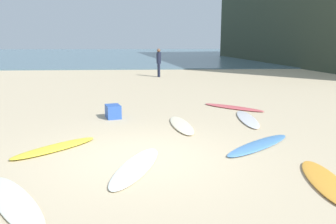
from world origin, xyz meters
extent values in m
plane|color=#C6B28E|center=(0.00, 0.00, 0.00)|extent=(120.00, 120.00, 0.00)
cube|color=slate|center=(0.00, 39.44, 0.04)|extent=(120.00, 40.00, 0.08)
ellipsoid|color=silver|center=(-1.91, -1.97, 0.03)|extent=(1.78, 2.26, 0.06)
ellipsoid|color=#5692D7|center=(2.74, 0.61, 0.03)|extent=(2.13, 1.93, 0.07)
ellipsoid|color=white|center=(-0.09, -0.61, 0.03)|extent=(1.25, 2.36, 0.06)
ellipsoid|color=#F3E5BD|center=(1.11, 2.55, 0.04)|extent=(0.77, 2.20, 0.07)
ellipsoid|color=gold|center=(3.25, -1.51, 0.04)|extent=(0.84, 2.10, 0.07)
ellipsoid|color=#D7555B|center=(3.19, 4.94, 0.03)|extent=(2.05, 1.87, 0.07)
ellipsoid|color=yellow|center=(-1.95, 0.65, 0.04)|extent=(1.82, 1.85, 0.09)
ellipsoid|color=white|center=(3.20, 3.17, 0.04)|extent=(0.65, 2.36, 0.07)
cylinder|color=#191E33|center=(0.88, 14.65, 0.42)|extent=(0.14, 0.14, 0.83)
cylinder|color=#191E33|center=(0.86, 14.85, 0.42)|extent=(0.14, 0.14, 0.83)
cylinder|color=#191E33|center=(0.87, 14.75, 1.18)|extent=(0.32, 0.32, 0.69)
sphere|color=brown|center=(0.87, 14.75, 1.64)|extent=(0.23, 0.23, 0.23)
cube|color=#2D56B2|center=(-0.93, 3.69, 0.21)|extent=(0.57, 0.66, 0.41)
camera|label=1|loc=(0.16, -7.02, 2.53)|focal=37.24mm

